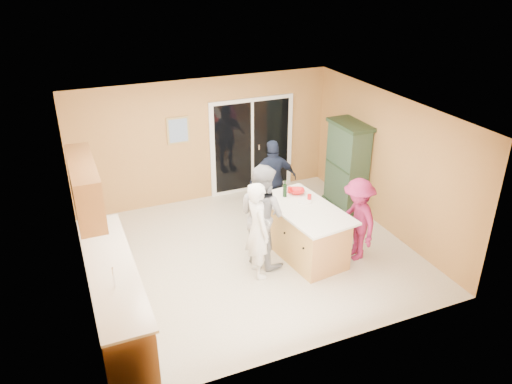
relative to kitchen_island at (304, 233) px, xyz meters
name	(u,v)px	position (x,y,z in m)	size (l,w,h in m)	color
floor	(250,254)	(-0.86, 0.37, -0.44)	(5.50, 5.50, 0.00)	beige
ceiling	(250,112)	(-0.86, 0.37, 2.16)	(5.50, 5.00, 0.10)	white
wall_back	(205,140)	(-0.86, 2.87, 0.86)	(5.50, 0.10, 2.60)	#F0BB62
wall_front	(326,267)	(-0.86, -2.13, 0.86)	(5.50, 0.10, 2.60)	#F0BB62
wall_left	(77,219)	(-3.61, 0.37, 0.86)	(0.10, 5.00, 2.60)	#F0BB62
wall_right	(387,163)	(1.89, 0.37, 0.86)	(0.10, 5.00, 2.60)	#F0BB62
left_cabinet_run	(116,301)	(-3.31, -0.68, 0.03)	(0.65, 3.05, 1.24)	tan
upper_cabinets	(85,187)	(-3.44, 0.17, 1.44)	(0.35, 1.60, 0.75)	tan
sliding_door	(252,145)	(0.19, 2.84, 0.61)	(1.90, 0.07, 2.10)	white
framed_picture	(178,130)	(-1.41, 2.85, 1.16)	(0.46, 0.04, 0.56)	#A28951
kitchen_island	(304,233)	(0.00, 0.00, 0.00)	(1.17, 1.88, 0.93)	tan
green_hutch	(347,168)	(1.63, 1.29, 0.46)	(0.53, 1.00, 1.84)	#203420
woman_white	(258,230)	(-0.97, -0.21, 0.39)	(0.60, 0.40, 1.66)	white
woman_grey	(262,215)	(-0.75, 0.12, 0.46)	(0.87, 0.68, 1.79)	gray
woman_navy	(273,180)	(0.08, 1.48, 0.38)	(0.95, 0.40, 1.63)	#1B223C
woman_magenta	(357,219)	(0.79, -0.40, 0.30)	(0.96, 0.55, 1.48)	#93204C
serving_bowl	(297,191)	(0.12, 0.57, 0.53)	(0.28, 0.28, 0.07)	red
tulip_vase	(95,210)	(-3.31, 0.90, 0.70)	(0.21, 0.14, 0.39)	#BB3212
tumbler_near	(309,197)	(0.20, 0.24, 0.55)	(0.07, 0.07, 0.10)	red
tumbler_far	(289,190)	(0.01, 0.64, 0.55)	(0.08, 0.08, 0.11)	red
wine_bottle	(285,190)	(-0.14, 0.53, 0.61)	(0.07, 0.07, 0.31)	black
white_plate	(305,201)	(0.09, 0.21, 0.50)	(0.25, 0.25, 0.02)	white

